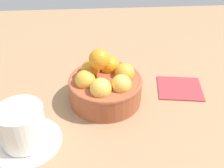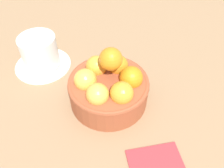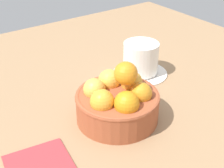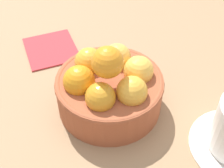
{
  "view_description": "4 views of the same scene",
  "coord_description": "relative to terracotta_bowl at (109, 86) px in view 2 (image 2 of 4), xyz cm",
  "views": [
    {
      "loc": [
        -2.05,
        -48.72,
        39.47
      ],
      "look_at": [
        1.39,
        -0.94,
        4.98
      ],
      "focal_mm": 43.87,
      "sensor_mm": 36.0,
      "label": 1
    },
    {
      "loc": [
        30.41,
        -9.75,
        38.17
      ],
      "look_at": [
        0.32,
        0.63,
        5.0
      ],
      "focal_mm": 37.25,
      "sensor_mm": 36.0,
      "label": 2
    },
    {
      "loc": [
        30.92,
        41.28,
        38.14
      ],
      "look_at": [
        0.49,
        -1.09,
        7.59
      ],
      "focal_mm": 51.53,
      "sensor_mm": 36.0,
      "label": 3
    },
    {
      "loc": [
        -28.53,
        15.75,
        36.56
      ],
      "look_at": [
        -1.96,
        0.67,
        6.69
      ],
      "focal_mm": 49.14,
      "sensor_mm": 36.0,
      "label": 4
    }
  ],
  "objects": [
    {
      "name": "coffee_cup",
      "position": [
        -15.72,
        -11.79,
        -0.48
      ],
      "size": [
        13.43,
        13.43,
        8.14
      ],
      "color": "white",
      "rests_on": "ground_plane"
    },
    {
      "name": "ground_plane",
      "position": [
        0.03,
        -0.04,
        -6.4
      ],
      "size": [
        119.19,
        116.39,
        4.45
      ],
      "primitive_type": "cube",
      "color": "#997551"
    },
    {
      "name": "terracotta_bowl",
      "position": [
        0.0,
        0.0,
        0.0
      ],
      "size": [
        16.22,
        16.22,
        12.42
      ],
      "color": "#9E4C2D",
      "rests_on": "ground_plane"
    }
  ]
}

